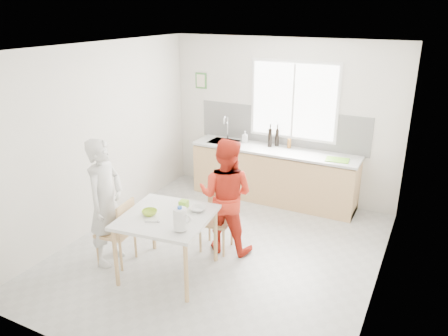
{
  "coord_description": "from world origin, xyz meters",
  "views": [
    {
      "loc": [
        2.39,
        -4.61,
        3.15
      ],
      "look_at": [
        -0.05,
        0.2,
        1.15
      ],
      "focal_mm": 35.0,
      "sensor_mm": 36.0,
      "label": 1
    }
  ],
  "objects_px": {
    "milk_jug": "(180,219)",
    "chair_far": "(218,216)",
    "bowl_green": "(149,213)",
    "dining_table": "(167,222)",
    "chair_left": "(119,229)",
    "wine_bottle_b": "(277,137)",
    "person_white": "(106,202)",
    "bowl_white": "(198,209)",
    "wine_bottle_a": "(270,137)",
    "person_red": "(226,196)"
  },
  "relations": [
    {
      "from": "milk_jug",
      "to": "wine_bottle_a",
      "type": "height_order",
      "value": "wine_bottle_a"
    },
    {
      "from": "chair_left",
      "to": "milk_jug",
      "type": "relative_size",
      "value": 3.17
    },
    {
      "from": "person_red",
      "to": "chair_left",
      "type": "bearing_deg",
      "value": 34.87
    },
    {
      "from": "dining_table",
      "to": "bowl_white",
      "type": "relative_size",
      "value": 5.82
    },
    {
      "from": "person_red",
      "to": "bowl_green",
      "type": "height_order",
      "value": "person_red"
    },
    {
      "from": "person_red",
      "to": "bowl_green",
      "type": "distance_m",
      "value": 1.08
    },
    {
      "from": "chair_left",
      "to": "bowl_white",
      "type": "relative_size",
      "value": 4.42
    },
    {
      "from": "chair_far",
      "to": "milk_jug",
      "type": "bearing_deg",
      "value": -91.35
    },
    {
      "from": "wine_bottle_a",
      "to": "milk_jug",
      "type": "bearing_deg",
      "value": -87.81
    },
    {
      "from": "person_white",
      "to": "milk_jug",
      "type": "distance_m",
      "value": 1.21
    },
    {
      "from": "bowl_white",
      "to": "dining_table",
      "type": "bearing_deg",
      "value": -133.28
    },
    {
      "from": "dining_table",
      "to": "milk_jug",
      "type": "distance_m",
      "value": 0.49
    },
    {
      "from": "dining_table",
      "to": "bowl_white",
      "type": "xyz_separation_m",
      "value": [
        0.27,
        0.28,
        0.11
      ]
    },
    {
      "from": "chair_left",
      "to": "person_white",
      "type": "height_order",
      "value": "person_white"
    },
    {
      "from": "chair_far",
      "to": "wine_bottle_a",
      "type": "relative_size",
      "value": 2.64
    },
    {
      "from": "chair_far",
      "to": "bowl_green",
      "type": "height_order",
      "value": "bowl_green"
    },
    {
      "from": "bowl_green",
      "to": "wine_bottle_b",
      "type": "distance_m",
      "value": 2.98
    },
    {
      "from": "bowl_green",
      "to": "milk_jug",
      "type": "height_order",
      "value": "milk_jug"
    },
    {
      "from": "bowl_green",
      "to": "dining_table",
      "type": "bearing_deg",
      "value": 20.95
    },
    {
      "from": "bowl_green",
      "to": "wine_bottle_a",
      "type": "distance_m",
      "value": 2.88
    },
    {
      "from": "dining_table",
      "to": "chair_far",
      "type": "relative_size",
      "value": 1.36
    },
    {
      "from": "bowl_white",
      "to": "wine_bottle_b",
      "type": "xyz_separation_m",
      "value": [
        0.07,
        2.57,
        0.25
      ]
    },
    {
      "from": "chair_left",
      "to": "wine_bottle_a",
      "type": "height_order",
      "value": "wine_bottle_a"
    },
    {
      "from": "chair_far",
      "to": "bowl_green",
      "type": "relative_size",
      "value": 4.53
    },
    {
      "from": "milk_jug",
      "to": "wine_bottle_b",
      "type": "height_order",
      "value": "wine_bottle_b"
    },
    {
      "from": "wine_bottle_b",
      "to": "chair_far",
      "type": "bearing_deg",
      "value": -92.45
    },
    {
      "from": "bowl_white",
      "to": "chair_far",
      "type": "bearing_deg",
      "value": 91.85
    },
    {
      "from": "bowl_green",
      "to": "wine_bottle_a",
      "type": "height_order",
      "value": "wine_bottle_a"
    },
    {
      "from": "bowl_green",
      "to": "milk_jug",
      "type": "distance_m",
      "value": 0.58
    },
    {
      "from": "person_red",
      "to": "wine_bottle_b",
      "type": "distance_m",
      "value": 2.02
    },
    {
      "from": "person_white",
      "to": "milk_jug",
      "type": "height_order",
      "value": "person_white"
    },
    {
      "from": "wine_bottle_b",
      "to": "person_white",
      "type": "bearing_deg",
      "value": -111.74
    },
    {
      "from": "chair_far",
      "to": "person_red",
      "type": "xyz_separation_m",
      "value": [
        0.12,
        0.0,
        0.32
      ]
    },
    {
      "from": "dining_table",
      "to": "wine_bottle_b",
      "type": "xyz_separation_m",
      "value": [
        0.34,
        2.85,
        0.36
      ]
    },
    {
      "from": "chair_far",
      "to": "wine_bottle_a",
      "type": "distance_m",
      "value": 2.01
    },
    {
      "from": "chair_left",
      "to": "dining_table",
      "type": "bearing_deg",
      "value": 90.0
    },
    {
      "from": "milk_jug",
      "to": "chair_left",
      "type": "bearing_deg",
      "value": 164.45
    },
    {
      "from": "milk_jug",
      "to": "chair_far",
      "type": "bearing_deg",
      "value": 88.65
    },
    {
      "from": "chair_left",
      "to": "milk_jug",
      "type": "bearing_deg",
      "value": 74.45
    },
    {
      "from": "chair_left",
      "to": "wine_bottle_b",
      "type": "xyz_separation_m",
      "value": [
        1.01,
        2.94,
        0.59
      ]
    },
    {
      "from": "chair_left",
      "to": "person_white",
      "type": "xyz_separation_m",
      "value": [
        -0.16,
        -0.02,
        0.35
      ]
    },
    {
      "from": "chair_far",
      "to": "bowl_green",
      "type": "distance_m",
      "value": 1.09
    },
    {
      "from": "person_white",
      "to": "bowl_white",
      "type": "xyz_separation_m",
      "value": [
        1.11,
        0.39,
        -0.01
      ]
    },
    {
      "from": "person_red",
      "to": "milk_jug",
      "type": "relative_size",
      "value": 5.76
    },
    {
      "from": "chair_left",
      "to": "person_white",
      "type": "bearing_deg",
      "value": -90.0
    },
    {
      "from": "chair_far",
      "to": "wine_bottle_b",
      "type": "relative_size",
      "value": 2.82
    },
    {
      "from": "dining_table",
      "to": "chair_far",
      "type": "height_order",
      "value": "chair_far"
    },
    {
      "from": "wine_bottle_a",
      "to": "bowl_green",
      "type": "bearing_deg",
      "value": -98.68
    },
    {
      "from": "milk_jug",
      "to": "person_red",
      "type": "bearing_deg",
      "value": 82.41
    },
    {
      "from": "person_white",
      "to": "wine_bottle_a",
      "type": "xyz_separation_m",
      "value": [
        1.08,
        2.87,
        0.25
      ]
    }
  ]
}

